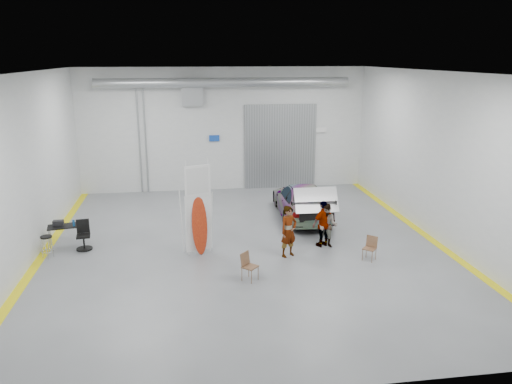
{
  "coord_description": "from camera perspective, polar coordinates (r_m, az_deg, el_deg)",
  "views": [
    {
      "loc": [
        -1.99,
        -16.34,
        6.51
      ],
      "look_at": [
        0.66,
        1.73,
        1.5
      ],
      "focal_mm": 35.0,
      "sensor_mm": 36.0,
      "label": 1
    }
  ],
  "objects": [
    {
      "name": "work_table",
      "position": [
        18.75,
        -21.11,
        -3.6
      ],
      "size": [
        1.29,
        0.81,
        0.98
      ],
      "rotation": [
        0.0,
        0.0,
        0.18
      ],
      "color": "gray",
      "rests_on": "ground"
    },
    {
      "name": "sedan_car",
      "position": [
        20.77,
        5.27,
        -0.98
      ],
      "size": [
        2.18,
        4.92,
        1.4
      ],
      "primitive_type": "imported",
      "rotation": [
        0.0,
        0.0,
        3.1
      ],
      "color": "white",
      "rests_on": "ground"
    },
    {
      "name": "office_chair",
      "position": [
        18.32,
        -19.08,
        -4.86
      ],
      "size": [
        0.55,
        0.55,
        1.03
      ],
      "rotation": [
        0.0,
        0.0,
        0.13
      ],
      "color": "black",
      "rests_on": "ground"
    },
    {
      "name": "room_shell",
      "position": [
        18.85,
        -1.49,
        7.92
      ],
      "size": [
        14.02,
        16.18,
        6.01
      ],
      "color": "silver",
      "rests_on": "ground"
    },
    {
      "name": "person_c",
      "position": [
        17.63,
        7.73,
        -3.61
      ],
      "size": [
        1.04,
        0.77,
        1.66
      ],
      "primitive_type": "imported",
      "rotation": [
        0.0,
        0.0,
        3.59
      ],
      "color": "olive",
      "rests_on": "ground"
    },
    {
      "name": "shop_stool",
      "position": [
        18.0,
        -22.75,
        -5.82
      ],
      "size": [
        0.39,
        0.39,
        0.77
      ],
      "rotation": [
        0.0,
        0.0,
        -0.24
      ],
      "color": "black",
      "rests_on": "ground"
    },
    {
      "name": "folding_chair_near",
      "position": [
        15.08,
        -0.69,
        -9.11
      ],
      "size": [
        0.56,
        0.65,
        0.86
      ],
      "rotation": [
        0.0,
        0.0,
        0.82
      ],
      "color": "brown",
      "rests_on": "ground"
    },
    {
      "name": "person_b",
      "position": [
        17.6,
        8.1,
        -3.8
      ],
      "size": [
        0.96,
        0.9,
        1.57
      ],
      "primitive_type": "imported",
      "rotation": [
        0.0,
        0.0,
        -0.53
      ],
      "color": "teal",
      "rests_on": "ground"
    },
    {
      "name": "ground",
      "position": [
        17.7,
        -1.3,
        -6.24
      ],
      "size": [
        16.0,
        16.0,
        0.0
      ],
      "primitive_type": "plane",
      "color": "slate",
      "rests_on": "ground"
    },
    {
      "name": "surfboard_display",
      "position": [
        16.74,
        -6.82,
        -2.84
      ],
      "size": [
        0.89,
        0.45,
        3.25
      ],
      "rotation": [
        0.0,
        0.0,
        0.32
      ],
      "color": "white",
      "rests_on": "ground"
    },
    {
      "name": "folding_chair_far",
      "position": [
        16.89,
        12.8,
        -6.82
      ],
      "size": [
        0.53,
        0.59,
        0.8
      ],
      "rotation": [
        0.0,
        0.0,
        -0.74
      ],
      "color": "brown",
      "rests_on": "ground"
    },
    {
      "name": "person_a",
      "position": [
        16.63,
        3.74,
        -4.5
      ],
      "size": [
        0.76,
        0.67,
        1.75
      ],
      "primitive_type": "imported",
      "rotation": [
        0.0,
        0.0,
        0.49
      ],
      "color": "#91654F",
      "rests_on": "ground"
    },
    {
      "name": "trunk_lid",
      "position": [
        18.55,
        6.88,
        -0.7
      ],
      "size": [
        1.64,
        0.99,
        0.04
      ],
      "primitive_type": "cube",
      "color": "silver",
      "rests_on": "sedan_car"
    }
  ]
}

